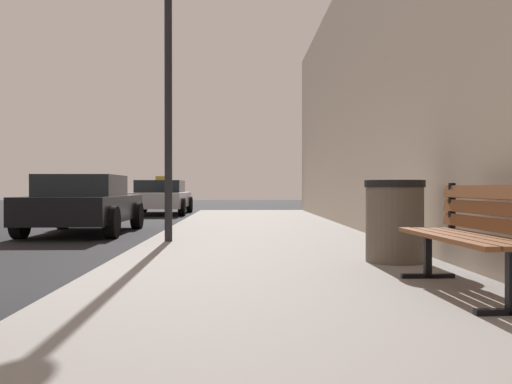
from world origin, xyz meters
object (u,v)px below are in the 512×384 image
Objects in this scene: bench at (474,229)px; trash_bin at (395,221)px; street_lamp at (168,55)px; car_silver at (161,197)px; car_black at (84,204)px.

trash_bin reaches higher than bench.
street_lamp is 12.52m from car_silver.
car_silver is (-1.86, 12.14, -2.44)m from street_lamp.
car_black is (-2.27, 3.36, -2.45)m from street_lamp.
bench is 1.88× the size of trash_bin.
street_lamp reaches higher than car_black.
trash_bin is (-0.11, 1.87, -0.04)m from bench.
trash_bin is 7.81m from car_black.
car_black is (-5.16, 5.86, 0.03)m from trash_bin.
car_black is at bearing 124.02° from street_lamp.
car_black reaches higher than bench.
bench is 5.84m from street_lamp.
street_lamp is at bearing 139.15° from trash_bin.
street_lamp reaches higher than car_silver.
car_black is at bearing -92.65° from car_silver.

